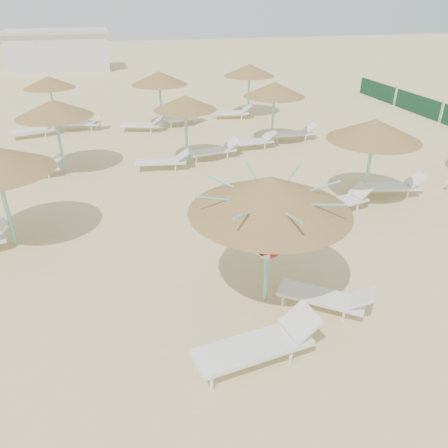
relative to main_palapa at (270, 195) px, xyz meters
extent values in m
plane|color=#DABE85|center=(-0.23, -0.37, -2.52)|extent=(120.00, 120.00, 0.00)
cylinder|color=#76CCBA|center=(0.00, 0.00, -1.31)|extent=(0.11, 0.11, 2.43)
cone|color=olive|center=(0.00, 0.00, 0.01)|extent=(3.23, 3.23, 0.73)
cylinder|color=#76CCBA|center=(0.00, 0.00, -0.24)|extent=(0.20, 0.20, 0.12)
cylinder|color=#76CCBA|center=(0.74, 0.00, -0.03)|extent=(1.46, 0.04, 0.37)
cylinder|color=#76CCBA|center=(0.53, 0.53, -0.03)|extent=(1.06, 1.06, 0.37)
cylinder|color=#76CCBA|center=(0.00, 0.74, -0.03)|extent=(0.04, 1.46, 0.37)
cylinder|color=#76CCBA|center=(-0.53, 0.53, -0.03)|extent=(1.06, 1.06, 0.37)
cylinder|color=#76CCBA|center=(-0.74, 0.00, -0.03)|extent=(1.46, 0.04, 0.37)
cylinder|color=#76CCBA|center=(-0.53, -0.53, -0.03)|extent=(1.06, 1.06, 0.37)
cylinder|color=#76CCBA|center=(0.00, -0.74, -0.03)|extent=(0.04, 1.46, 0.37)
cylinder|color=#76CCBA|center=(0.53, -0.53, -0.03)|extent=(1.06, 1.06, 0.37)
torus|color=red|center=(0.00, -0.10, -1.05)|extent=(0.68, 0.15, 0.68)
cylinder|color=white|center=(-1.70, -2.10, -2.36)|extent=(0.07, 0.07, 0.32)
cylinder|color=white|center=(-1.78, -1.54, -2.36)|extent=(0.07, 0.07, 0.32)
cylinder|color=white|center=(-0.18, -1.89, -2.36)|extent=(0.07, 0.07, 0.32)
cylinder|color=white|center=(-0.26, -1.33, -2.36)|extent=(0.07, 0.07, 0.32)
cube|color=white|center=(-0.84, -1.69, -2.16)|extent=(2.24, 1.00, 0.09)
cube|color=white|center=(0.12, -1.56, -1.88)|extent=(0.64, 0.75, 0.41)
cylinder|color=white|center=(0.30, -0.31, -2.39)|extent=(0.06, 0.06, 0.27)
cylinder|color=white|center=(0.59, 0.07, -2.39)|extent=(0.06, 0.06, 0.27)
cylinder|color=white|center=(1.31, -1.10, -2.39)|extent=(0.06, 0.06, 0.27)
cylinder|color=white|center=(1.60, -0.72, -2.39)|extent=(0.06, 0.06, 0.27)
cube|color=white|center=(1.04, -0.59, -2.22)|extent=(1.78, 1.58, 0.08)
cube|color=white|center=(1.68, -1.09, -1.99)|extent=(0.71, 0.73, 0.35)
cylinder|color=#76CCBA|center=(-5.67, 4.00, -1.37)|extent=(0.11, 0.11, 2.30)
cylinder|color=#76CCBA|center=(-4.67, 9.23, -1.37)|extent=(0.11, 0.11, 2.30)
cone|color=olive|center=(-4.67, 9.23, -0.13)|extent=(2.69, 2.69, 0.60)
cylinder|color=#76CCBA|center=(-4.67, 9.23, -0.37)|extent=(0.20, 0.20, 0.12)
cylinder|color=white|center=(-6.52, 8.44, -2.38)|extent=(0.06, 0.06, 0.28)
cylinder|color=white|center=(-6.60, 8.94, -2.38)|extent=(0.06, 0.06, 0.28)
cylinder|color=white|center=(-5.19, 8.68, -2.38)|extent=(0.06, 0.06, 0.28)
cylinder|color=white|center=(-5.28, 9.17, -2.38)|extent=(0.06, 0.06, 0.28)
cube|color=white|center=(-5.77, 8.83, -2.20)|extent=(1.98, 0.94, 0.08)
cube|color=white|center=(-4.94, 8.97, -1.96)|extent=(0.58, 0.67, 0.36)
cylinder|color=#76CCBA|center=(-5.29, 14.70, -1.37)|extent=(0.11, 0.11, 2.30)
cone|color=olive|center=(-5.29, 14.70, -0.14)|extent=(2.31, 2.31, 0.52)
cylinder|color=#76CCBA|center=(-5.29, 14.70, -0.37)|extent=(0.20, 0.20, 0.12)
cylinder|color=white|center=(-7.10, 13.85, -2.38)|extent=(0.06, 0.06, 0.28)
cylinder|color=white|center=(-7.22, 14.34, -2.38)|extent=(0.06, 0.06, 0.28)
cylinder|color=white|center=(-5.79, 14.19, -2.38)|extent=(0.06, 0.06, 0.28)
cylinder|color=white|center=(-5.92, 14.67, -2.38)|extent=(0.06, 0.06, 0.28)
cube|color=white|center=(-6.39, 14.30, -2.20)|extent=(1.99, 1.07, 0.08)
cube|color=white|center=(-5.56, 14.51, -1.96)|extent=(0.62, 0.70, 0.36)
cylinder|color=white|center=(-5.02, 14.95, -2.38)|extent=(0.06, 0.06, 0.28)
cylinder|color=white|center=(-4.90, 15.44, -2.38)|extent=(0.06, 0.06, 0.28)
cylinder|color=white|center=(-3.72, 14.62, -2.38)|extent=(0.06, 0.06, 0.28)
cylinder|color=white|center=(-3.59, 15.10, -2.38)|extent=(0.06, 0.06, 0.28)
cube|color=white|center=(-4.19, 15.00, -2.20)|extent=(1.99, 1.07, 0.08)
cube|color=white|center=(-3.36, 14.78, -1.96)|extent=(0.62, 0.70, 0.36)
cylinder|color=#76CCBA|center=(-0.04, 8.96, -1.37)|extent=(0.11, 0.11, 2.30)
cone|color=olive|center=(-0.04, 8.96, -0.14)|extent=(2.35, 2.35, 0.53)
cylinder|color=#76CCBA|center=(-0.04, 8.96, -0.37)|extent=(0.20, 0.20, 0.12)
cylinder|color=white|center=(-1.97, 8.43, -2.38)|extent=(0.06, 0.06, 0.28)
cylinder|color=white|center=(-1.90, 8.93, -2.38)|extent=(0.06, 0.06, 0.28)
cylinder|color=white|center=(-0.64, 8.23, -2.38)|extent=(0.06, 0.06, 0.28)
cylinder|color=white|center=(-0.56, 8.72, -2.38)|extent=(0.06, 0.06, 0.28)
cube|color=white|center=(-1.14, 8.56, -2.20)|extent=(1.97, 0.90, 0.08)
cube|color=white|center=(-0.30, 8.43, -1.96)|extent=(0.57, 0.67, 0.36)
cylinder|color=white|center=(0.30, 8.89, -2.38)|extent=(0.06, 0.06, 0.28)
cylinder|color=white|center=(0.23, 9.38, -2.38)|extent=(0.06, 0.06, 0.28)
cylinder|color=white|center=(1.64, 9.09, -2.38)|extent=(0.06, 0.06, 0.28)
cylinder|color=white|center=(1.56, 9.59, -2.38)|extent=(0.06, 0.06, 0.28)
cube|color=white|center=(1.06, 9.26, -2.20)|extent=(1.97, 0.90, 0.08)
cube|color=white|center=(1.90, 9.39, -1.96)|extent=(0.57, 0.67, 0.36)
cylinder|color=#76CCBA|center=(-0.30, 14.39, -1.37)|extent=(0.11, 0.11, 2.30)
cone|color=olive|center=(-0.30, 14.39, -0.13)|extent=(2.69, 2.69, 0.60)
cylinder|color=#76CCBA|center=(-0.30, 14.39, -0.37)|extent=(0.20, 0.20, 0.12)
cylinder|color=white|center=(-2.24, 14.00, -2.38)|extent=(0.06, 0.06, 0.28)
cylinder|color=white|center=(-2.08, 14.48, -2.38)|extent=(0.06, 0.06, 0.28)
cylinder|color=white|center=(-0.96, 13.58, -2.38)|extent=(0.06, 0.06, 0.28)
cylinder|color=white|center=(-0.80, 14.05, -2.38)|extent=(0.06, 0.06, 0.28)
cube|color=white|center=(-1.40, 13.99, -2.20)|extent=(2.00, 1.19, 0.08)
cube|color=white|center=(-0.59, 13.72, -1.96)|extent=(0.65, 0.72, 0.36)
cylinder|color=white|center=(0.12, 14.20, -2.38)|extent=(0.06, 0.06, 0.28)
cylinder|color=white|center=(-0.04, 14.67, -2.38)|extent=(0.06, 0.06, 0.28)
cylinder|color=white|center=(1.40, 14.62, -2.38)|extent=(0.06, 0.06, 0.28)
cylinder|color=white|center=(1.24, 15.10, -2.38)|extent=(0.06, 0.06, 0.28)
cube|color=white|center=(0.80, 14.69, -2.20)|extent=(2.00, 1.19, 0.08)
cube|color=white|center=(1.61, 14.96, -1.96)|extent=(0.65, 0.72, 0.36)
cylinder|color=#76CCBA|center=(4.72, 3.91, -1.37)|extent=(0.11, 0.11, 2.30)
cone|color=olive|center=(4.72, 3.91, -0.13)|extent=(2.78, 2.78, 0.62)
cylinder|color=#76CCBA|center=(4.72, 3.91, -0.37)|extent=(0.20, 0.20, 0.12)
cylinder|color=white|center=(2.90, 3.09, -2.38)|extent=(0.06, 0.06, 0.28)
cylinder|color=white|center=(2.79, 3.58, -2.38)|extent=(0.06, 0.06, 0.28)
cylinder|color=white|center=(4.22, 3.39, -2.38)|extent=(0.06, 0.06, 0.28)
cylinder|color=white|center=(4.10, 3.88, -2.38)|extent=(0.06, 0.06, 0.28)
cube|color=white|center=(3.62, 3.51, -2.20)|extent=(1.99, 1.03, 0.08)
cube|color=white|center=(4.45, 3.70, -1.96)|extent=(0.61, 0.69, 0.36)
cylinder|color=white|center=(4.99, 4.15, -2.38)|extent=(0.06, 0.06, 0.28)
cylinder|color=white|center=(5.10, 4.63, -2.38)|extent=(0.06, 0.06, 0.28)
cylinder|color=white|center=(6.30, 3.85, -2.38)|extent=(0.06, 0.06, 0.28)
cylinder|color=white|center=(6.42, 4.33, -2.38)|extent=(0.06, 0.06, 0.28)
cube|color=white|center=(5.82, 4.21, -2.20)|extent=(1.99, 1.03, 0.08)
cube|color=white|center=(6.65, 4.02, -1.96)|extent=(0.61, 0.69, 0.36)
cylinder|color=#76CCBA|center=(4.03, 10.43, -1.37)|extent=(0.11, 0.11, 2.30)
cone|color=olive|center=(4.03, 10.43, -0.13)|extent=(2.59, 2.59, 0.58)
cylinder|color=#76CCBA|center=(4.03, 10.43, -0.37)|extent=(0.20, 0.20, 0.12)
cylinder|color=white|center=(2.14, 9.73, -2.38)|extent=(0.06, 0.06, 0.28)
cylinder|color=white|center=(2.12, 10.23, -2.38)|extent=(0.06, 0.06, 0.28)
cylinder|color=white|center=(3.49, 9.80, -2.38)|extent=(0.06, 0.06, 0.28)
cylinder|color=white|center=(3.46, 10.30, -2.38)|extent=(0.06, 0.06, 0.28)
cube|color=white|center=(2.93, 10.03, -2.20)|extent=(1.93, 0.72, 0.08)
cube|color=white|center=(3.78, 10.07, -1.96)|extent=(0.52, 0.62, 0.36)
cylinder|color=white|center=(4.32, 10.52, -2.38)|extent=(0.06, 0.06, 0.28)
cylinder|color=white|center=(4.34, 11.02, -2.38)|extent=(0.06, 0.06, 0.28)
cylinder|color=white|center=(5.66, 10.45, -2.38)|extent=(0.06, 0.06, 0.28)
cylinder|color=white|center=(5.69, 10.95, -2.38)|extent=(0.06, 0.06, 0.28)
cube|color=white|center=(5.13, 10.73, -2.20)|extent=(1.93, 0.72, 0.08)
cube|color=white|center=(5.98, 10.68, -1.96)|extent=(0.52, 0.62, 0.36)
cylinder|color=#76CCBA|center=(4.58, 15.60, -1.37)|extent=(0.11, 0.11, 2.30)
cone|color=olive|center=(4.58, 15.60, -0.13)|extent=(2.67, 2.67, 0.60)
cylinder|color=#76CCBA|center=(4.58, 15.60, -0.37)|extent=(0.20, 0.20, 0.12)
cylinder|color=white|center=(2.65, 15.11, -2.38)|extent=(0.06, 0.06, 0.28)
cylinder|color=white|center=(2.75, 15.60, -2.38)|extent=(0.06, 0.06, 0.28)
cylinder|color=white|center=(3.97, 14.85, -2.38)|extent=(0.06, 0.06, 0.28)
cylinder|color=white|center=(4.07, 15.34, -2.38)|extent=(0.06, 0.06, 0.28)
cube|color=white|center=(3.48, 15.20, -2.20)|extent=(1.98, 0.98, 0.08)
cube|color=white|center=(4.32, 15.03, -1.96)|extent=(0.59, 0.68, 0.36)
cylinder|color=white|center=(8.03, 4.05, -2.38)|extent=(0.06, 0.06, 0.28)
cube|color=silver|center=(-6.23, 34.63, -1.02)|extent=(8.00, 4.00, 3.00)
cube|color=beige|center=(-6.23, 34.63, 0.60)|extent=(8.40, 4.40, 0.25)
cube|color=#174724|center=(13.77, 13.63, -2.02)|extent=(0.08, 3.80, 1.00)
cylinder|color=#76CCBA|center=(13.77, 11.73, -1.97)|extent=(0.08, 0.08, 1.10)
cube|color=#174724|center=(13.77, 17.63, -2.02)|extent=(0.08, 3.80, 1.00)
cylinder|color=#76CCBA|center=(13.77, 15.73, -1.97)|extent=(0.08, 0.08, 1.10)
camera|label=1|loc=(-2.85, -7.22, 3.46)|focal=35.00mm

